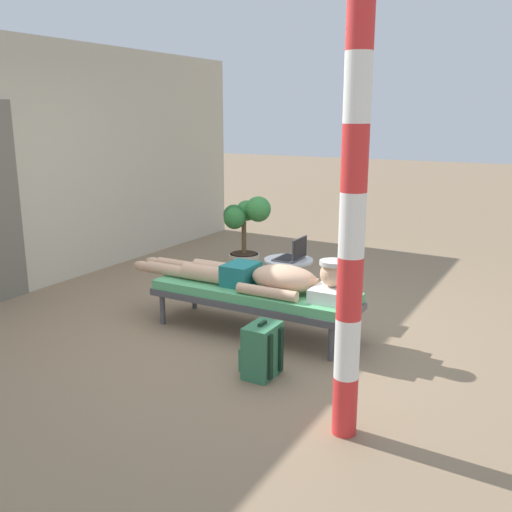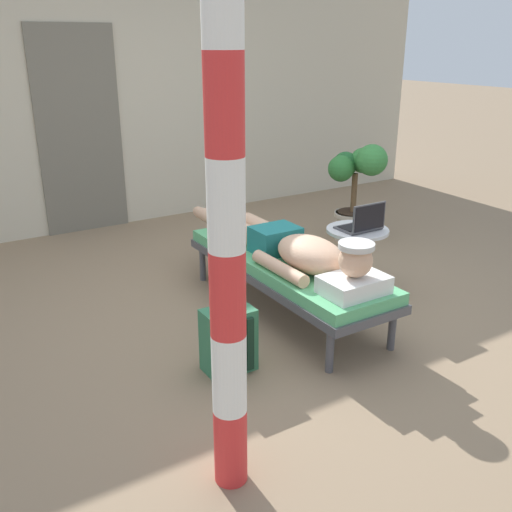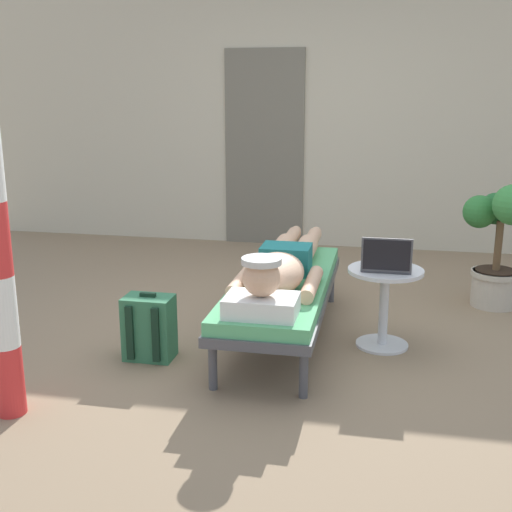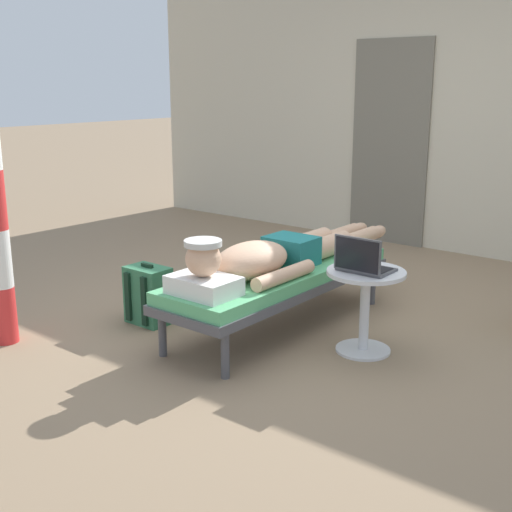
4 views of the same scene
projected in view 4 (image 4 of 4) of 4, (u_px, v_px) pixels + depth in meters
ground_plane at (286, 321)px, 4.68m from camera, size 40.00×40.00×0.00m
house_wall_back at (458, 111)px, 6.36m from camera, size 7.60×0.20×2.70m
house_door_panel at (390, 143)px, 6.75m from camera, size 0.84×0.03×2.04m
lounge_chair at (279, 279)px, 4.48m from camera, size 0.61×1.87×0.42m
person_reclining at (273, 255)px, 4.39m from camera, size 0.53×2.17×0.33m
side_table at (365, 297)px, 4.07m from camera, size 0.48×0.48×0.52m
laptop at (362, 263)px, 3.98m from camera, size 0.31×0.24×0.23m
backpack at (149, 295)px, 4.61m from camera, size 0.30×0.26×0.42m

